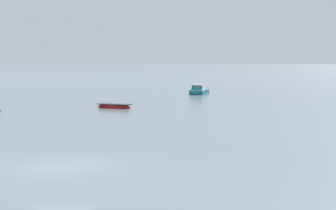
% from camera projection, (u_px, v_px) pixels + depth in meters
% --- Properties ---
extents(ground_plane, '(800.00, 800.00, 0.00)m').
position_uv_depth(ground_plane, '(62.00, 166.00, 22.89)').
color(ground_plane, slate).
extents(rowboat_moored_2, '(3.53, 2.30, 0.53)m').
position_uv_depth(rowboat_moored_2, '(114.00, 106.00, 49.82)').
color(rowboat_moored_2, red).
rests_on(rowboat_moored_2, ground).
extents(motorboat_moored_2, '(2.84, 5.20, 1.88)m').
position_uv_depth(motorboat_moored_2, '(198.00, 92.00, 68.96)').
color(motorboat_moored_2, '#197084').
rests_on(motorboat_moored_2, ground).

